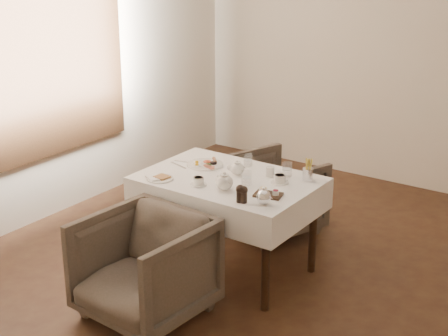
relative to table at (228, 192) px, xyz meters
name	(u,v)px	position (x,y,z in m)	size (l,w,h in m)	color
room	(47,39)	(-1.90, 0.03, 0.96)	(5.00, 5.00, 5.00)	black
table	(228,192)	(0.00, 0.00, 0.00)	(1.28, 0.88, 0.75)	black
armchair_near	(144,268)	(-0.09, -0.86, -0.28)	(0.76, 0.78, 0.71)	#453E33
armchair_far	(272,194)	(-0.10, 0.80, -0.30)	(0.71, 0.74, 0.67)	#453E33
breakfast_plate	(206,164)	(-0.31, 0.13, 0.13)	(0.28, 0.28, 0.04)	white
side_plate	(159,178)	(-0.40, -0.32, 0.13)	(0.21, 0.20, 0.02)	white
teapot_centre	(237,168)	(0.02, 0.09, 0.17)	(0.14, 0.11, 0.12)	white
teapot_front	(224,181)	(0.11, -0.22, 0.18)	(0.17, 0.13, 0.14)	white
creamer	(270,172)	(0.24, 0.20, 0.15)	(0.06, 0.06, 0.07)	white
teacup_near	(198,182)	(-0.09, -0.25, 0.14)	(0.12, 0.12, 0.06)	white
teacup_far	(280,179)	(0.37, 0.12, 0.15)	(0.13, 0.13, 0.06)	white
glass_left	(248,160)	(-0.02, 0.30, 0.16)	(0.07, 0.07, 0.09)	silver
glass_mid	(247,178)	(0.18, -0.04, 0.17)	(0.07, 0.07, 0.10)	silver
glass_right	(287,169)	(0.33, 0.28, 0.17)	(0.07, 0.07, 0.10)	silver
condiment_board	(268,194)	(0.42, -0.14, 0.13)	(0.21, 0.17, 0.05)	black
pepper_mill_left	(240,193)	(0.33, -0.34, 0.18)	(0.06, 0.06, 0.12)	black
pepper_mill_right	(244,194)	(0.35, -0.33, 0.18)	(0.06, 0.06, 0.12)	black
silver_pot	(264,196)	(0.48, -0.28, 0.18)	(0.12, 0.10, 0.13)	white
fries_cup	(308,171)	(0.50, 0.29, 0.19)	(0.08, 0.08, 0.16)	silver
cutlery_fork	(185,162)	(-0.48, 0.09, 0.12)	(0.01, 0.18, 0.00)	silver
cutlery_knife	(178,165)	(-0.47, 0.00, 0.12)	(0.02, 0.20, 0.00)	silver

